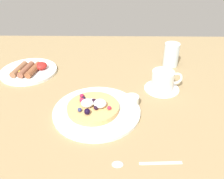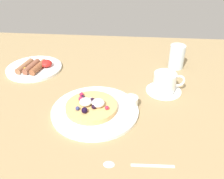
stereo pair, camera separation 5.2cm
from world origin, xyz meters
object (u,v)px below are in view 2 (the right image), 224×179
coffee_saucer (164,90)px  water_glass (177,57)px  teaspoon (126,164)px  pancake_plate (97,111)px  coffee_cup (165,81)px  breakfast_plate (34,68)px  syrup_ramekin (131,101)px

coffee_saucer → water_glass: 20.69cm
teaspoon → water_glass: bearing=71.1°
pancake_plate → coffee_cup: coffee_cup is taller
breakfast_plate → coffee_cup: size_ratio=2.02×
coffee_saucer → teaspoon: (-11.82, -34.39, -0.07)cm
water_glass → pancake_plate: bearing=-130.5°
breakfast_plate → teaspoon: size_ratio=1.29×
water_glass → coffee_saucer: bearing=-108.8°
pancake_plate → coffee_cup: size_ratio=2.47×
coffee_saucer → coffee_cup: (0.18, 0.02, 3.67)cm
syrup_ramekin → coffee_cup: size_ratio=0.41×
coffee_cup → water_glass: water_glass is taller
pancake_plate → teaspoon: 22.60cm
coffee_saucer → breakfast_plate: bearing=167.0°
pancake_plate → breakfast_plate: (-29.55, 26.12, 0.00)cm
coffee_saucer → coffee_cup: bearing=5.4°
breakfast_plate → water_glass: bearing=7.1°
breakfast_plate → water_glass: (58.01, 7.19, 4.30)cm
pancake_plate → breakfast_plate: size_ratio=1.22×
syrup_ramekin → teaspoon: syrup_ramekin is taller
coffee_cup → pancake_plate: bearing=-147.3°
pancake_plate → coffee_cup: 26.54cm
pancake_plate → water_glass: water_glass is taller
coffee_saucer → coffee_cup: size_ratio=1.13×
syrup_ramekin → pancake_plate: bearing=-160.4°
breakfast_plate → coffee_saucer: bearing=-13.0°
teaspoon → coffee_saucer: bearing=71.0°
pancake_plate → coffee_saucer: (21.97, 14.20, -0.22)cm
syrup_ramekin → coffee_saucer: size_ratio=0.36×
breakfast_plate → teaspoon: breakfast_plate is taller
coffee_saucer → teaspoon: size_ratio=0.72×
coffee_saucer → water_glass: water_glass is taller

